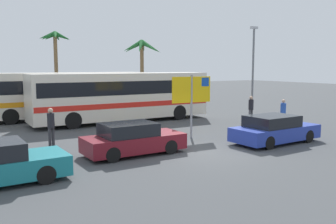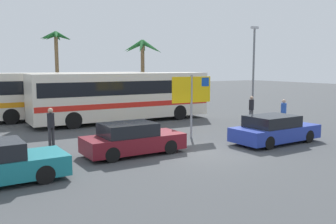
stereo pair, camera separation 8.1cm
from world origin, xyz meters
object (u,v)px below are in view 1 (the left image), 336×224
car_blue (274,130)px  pedestrian_by_bus (51,124)px  bus_front_coach (122,95)px  bus_rear_coach (63,93)px  pedestrian_crossing_lot (251,107)px  car_maroon (133,139)px  pedestrian_near_sign (283,111)px  ferry_sign (192,92)px

car_blue → pedestrian_by_bus: bearing=150.9°
bus_front_coach → car_blue: bearing=-70.9°
bus_rear_coach → pedestrian_crossing_lot: (9.85, -8.19, -0.77)m
pedestrian_by_bus → car_blue: bearing=-138.9°
car_maroon → pedestrian_by_bus: (-2.50, 3.29, 0.40)m
car_maroon → pedestrian_by_bus: size_ratio=2.38×
car_maroon → pedestrian_by_bus: bearing=126.3°
bus_rear_coach → car_blue: (6.30, -13.52, -1.15)m
car_maroon → pedestrian_crossing_lot: pedestrian_crossing_lot is taller
pedestrian_near_sign → pedestrian_crossing_lot: (-0.41, 2.30, 0.04)m
bus_front_coach → car_blue: (3.43, -9.91, -1.15)m
pedestrian_by_bus → pedestrian_crossing_lot: bearing=-109.2°
bus_rear_coach → ferry_sign: (3.70, -10.45, 0.54)m
bus_front_coach → bus_rear_coach: (-2.87, 3.61, 0.00)m
car_blue → pedestrian_near_sign: size_ratio=2.72×
car_blue → pedestrian_crossing_lot: size_ratio=2.62×
car_maroon → pedestrian_near_sign: size_ratio=2.52×
car_blue → pedestrian_crossing_lot: pedestrian_crossing_lot is taller
bus_rear_coach → car_blue: bus_rear_coach is taller
bus_front_coach → pedestrian_crossing_lot: 8.38m
ferry_sign → car_blue: (2.60, -3.08, -1.69)m
car_blue → pedestrian_by_bus: pedestrian_by_bus is taller
bus_front_coach → ferry_sign: ferry_sign is taller
ferry_sign → pedestrian_crossing_lot: 6.68m
pedestrian_by_bus → bus_rear_coach: bearing=-40.7°
pedestrian_near_sign → pedestrian_crossing_lot: pedestrian_crossing_lot is taller
ferry_sign → car_maroon: ferry_sign is taller
bus_front_coach → pedestrian_near_sign: (7.39, -6.88, -0.81)m
pedestrian_by_bus → ferry_sign: bearing=-125.5°
pedestrian_crossing_lot → car_maroon: bearing=-64.9°
bus_rear_coach → car_maroon: (-0.45, -12.18, -1.15)m
car_blue → pedestrian_by_bus: 10.35m
car_maroon → car_blue: bearing=-12.2°
car_maroon → pedestrian_near_sign: 10.85m
car_maroon → pedestrian_crossing_lot: size_ratio=2.43×
pedestrian_near_sign → pedestrian_by_bus: bearing=-132.7°
bus_rear_coach → pedestrian_crossing_lot: bearing=-39.8°
pedestrian_crossing_lot → pedestrian_by_bus: (-12.80, -0.70, 0.02)m
car_maroon → pedestrian_near_sign: pedestrian_near_sign is taller
bus_rear_coach → ferry_sign: bearing=-70.5°
pedestrian_crossing_lot → bus_rear_coach: bearing=-125.8°
car_blue → pedestrian_near_sign: (3.96, 3.03, 0.34)m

